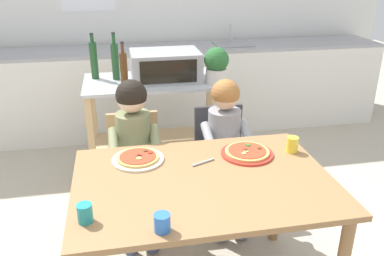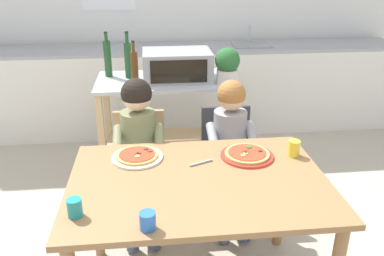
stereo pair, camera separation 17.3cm
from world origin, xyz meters
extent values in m
plane|color=#B7AD99|center=(0.00, 1.13, 0.00)|extent=(11.27, 11.27, 0.00)
cube|color=white|center=(0.00, 2.88, 1.35)|extent=(5.55, 0.12, 2.70)
cube|color=silver|center=(0.00, 2.47, 0.44)|extent=(4.99, 0.60, 0.88)
cube|color=#9E9EA3|center=(0.00, 2.47, 0.89)|extent=(4.99, 0.60, 0.03)
cube|color=gray|center=(0.87, 2.47, 0.91)|extent=(0.40, 0.33, 0.02)
cylinder|color=#B7BABF|center=(0.87, 2.59, 1.01)|extent=(0.02, 0.02, 0.20)
cube|color=#B7BABF|center=(-0.09, 1.43, 0.85)|extent=(1.12, 0.61, 0.02)
cube|color=tan|center=(-0.09, 1.43, 0.30)|extent=(1.03, 0.56, 0.02)
cube|color=tan|center=(-0.61, 1.16, 0.42)|extent=(0.05, 0.05, 0.84)
cube|color=tan|center=(0.43, 1.16, 0.42)|extent=(0.05, 0.05, 0.84)
cube|color=tan|center=(-0.61, 1.69, 0.42)|extent=(0.05, 0.05, 0.84)
cube|color=tan|center=(0.43, 1.69, 0.42)|extent=(0.05, 0.05, 0.84)
cube|color=#999BA0|center=(0.00, 1.41, 0.98)|extent=(0.54, 0.39, 0.23)
cube|color=black|center=(0.00, 1.22, 0.98)|extent=(0.43, 0.01, 0.18)
cylinder|color=black|center=(0.19, 1.21, 0.91)|extent=(0.02, 0.01, 0.02)
cylinder|color=#1E4723|center=(-0.56, 1.56, 1.01)|extent=(0.06, 0.06, 0.29)
cylinder|color=#1E4723|center=(-0.56, 1.56, 1.19)|extent=(0.03, 0.03, 0.06)
cylinder|color=black|center=(-0.56, 1.56, 1.23)|extent=(0.03, 0.03, 0.01)
cylinder|color=#1E4723|center=(-0.39, 1.50, 1.01)|extent=(0.06, 0.06, 0.29)
cylinder|color=#1E4723|center=(-0.39, 1.50, 1.19)|extent=(0.03, 0.03, 0.08)
cylinder|color=black|center=(-0.39, 1.50, 1.24)|extent=(0.03, 0.03, 0.01)
cylinder|color=#4C2D14|center=(-0.33, 1.23, 1.00)|extent=(0.06, 0.06, 0.27)
cylinder|color=#4C2D14|center=(-0.33, 1.23, 1.17)|extent=(0.02, 0.02, 0.07)
cylinder|color=black|center=(-0.33, 1.23, 1.21)|extent=(0.02, 0.02, 0.01)
cylinder|color=beige|center=(0.37, 1.24, 0.92)|extent=(0.16, 0.16, 0.12)
sphere|color=#28602D|center=(0.37, 1.24, 1.05)|extent=(0.19, 0.19, 0.19)
cube|color=olive|center=(0.00, 0.00, 0.74)|extent=(1.29, 0.90, 0.03)
cylinder|color=olive|center=(-0.58, 0.39, 0.36)|extent=(0.06, 0.06, 0.73)
cylinder|color=olive|center=(0.58, 0.39, 0.36)|extent=(0.06, 0.06, 0.73)
cube|color=tan|center=(-0.31, 0.67, 0.44)|extent=(0.36, 0.36, 0.04)
cube|color=tan|center=(-0.31, 0.83, 0.63)|extent=(0.34, 0.03, 0.38)
cylinder|color=tan|center=(-0.16, 0.52, 0.22)|extent=(0.03, 0.03, 0.42)
cylinder|color=tan|center=(-0.46, 0.52, 0.22)|extent=(0.03, 0.03, 0.42)
cylinder|color=tan|center=(-0.16, 0.82, 0.22)|extent=(0.03, 0.03, 0.42)
cylinder|color=tan|center=(-0.46, 0.82, 0.22)|extent=(0.03, 0.03, 0.42)
cube|color=#333338|center=(0.30, 0.69, 0.44)|extent=(0.36, 0.36, 0.04)
cube|color=#333338|center=(0.30, 0.85, 0.63)|extent=(0.34, 0.03, 0.38)
cylinder|color=#333338|center=(0.45, 0.54, 0.22)|extent=(0.03, 0.03, 0.42)
cylinder|color=#333338|center=(0.15, 0.54, 0.22)|extent=(0.03, 0.03, 0.42)
cylinder|color=#333338|center=(0.45, 0.84, 0.22)|extent=(0.03, 0.03, 0.42)
cylinder|color=#333338|center=(0.15, 0.84, 0.22)|extent=(0.03, 0.03, 0.42)
cube|color=#424C6B|center=(-0.24, 0.53, 0.48)|extent=(0.10, 0.30, 0.10)
cylinder|color=#424C6B|center=(-0.24, 0.40, 0.24)|extent=(0.08, 0.08, 0.44)
cube|color=#424C6B|center=(-0.38, 0.53, 0.48)|extent=(0.10, 0.30, 0.10)
cylinder|color=#424C6B|center=(-0.38, 0.40, 0.24)|extent=(0.08, 0.08, 0.44)
cylinder|color=#7A7F56|center=(-0.18, 0.57, 0.72)|extent=(0.06, 0.26, 0.15)
cylinder|color=#7A7F56|center=(-0.44, 0.57, 0.72)|extent=(0.06, 0.26, 0.15)
cylinder|color=#7A7F56|center=(-0.31, 0.67, 0.68)|extent=(0.22, 0.22, 0.39)
sphere|color=beige|center=(-0.31, 0.67, 0.98)|extent=(0.19, 0.19, 0.19)
sphere|color=black|center=(-0.31, 0.67, 0.99)|extent=(0.20, 0.20, 0.20)
cube|color=#424C6B|center=(0.37, 0.55, 0.48)|extent=(0.10, 0.30, 0.10)
cylinder|color=#424C6B|center=(0.37, 0.42, 0.24)|extent=(0.08, 0.08, 0.44)
cube|color=#424C6B|center=(0.23, 0.55, 0.48)|extent=(0.10, 0.30, 0.10)
cylinder|color=#424C6B|center=(0.23, 0.42, 0.24)|extent=(0.08, 0.08, 0.44)
cylinder|color=gray|center=(0.43, 0.59, 0.70)|extent=(0.06, 0.26, 0.15)
cylinder|color=gray|center=(0.17, 0.59, 0.70)|extent=(0.06, 0.26, 0.15)
cylinder|color=gray|center=(0.30, 0.69, 0.66)|extent=(0.22, 0.22, 0.36)
sphere|color=beige|center=(0.30, 0.69, 0.94)|extent=(0.18, 0.18, 0.18)
sphere|color=#9E6633|center=(0.30, 0.69, 0.96)|extent=(0.19, 0.19, 0.19)
cylinder|color=beige|center=(-0.31, 0.26, 0.76)|extent=(0.28, 0.28, 0.01)
cylinder|color=tan|center=(-0.31, 0.26, 0.77)|extent=(0.23, 0.23, 0.01)
cylinder|color=#B23D23|center=(-0.31, 0.26, 0.78)|extent=(0.20, 0.20, 0.00)
cylinder|color=maroon|center=(-0.30, 0.26, 0.79)|extent=(0.02, 0.02, 0.01)
cylinder|color=#DBC666|center=(-0.30, 0.22, 0.79)|extent=(0.03, 0.03, 0.01)
cylinder|color=maroon|center=(-0.24, 0.28, 0.79)|extent=(0.03, 0.03, 0.01)
cylinder|color=maroon|center=(-0.31, 0.25, 0.79)|extent=(0.02, 0.02, 0.01)
cylinder|color=#563319|center=(-0.26, 0.31, 0.79)|extent=(0.02, 0.02, 0.01)
cylinder|color=red|center=(0.30, 0.21, 0.76)|extent=(0.29, 0.29, 0.01)
cylinder|color=tan|center=(0.30, 0.21, 0.77)|extent=(0.25, 0.25, 0.01)
cylinder|color=#B23D23|center=(0.30, 0.21, 0.78)|extent=(0.21, 0.21, 0.00)
cylinder|color=maroon|center=(0.29, 0.21, 0.79)|extent=(0.04, 0.04, 0.01)
cylinder|color=#386628|center=(0.32, 0.27, 0.79)|extent=(0.03, 0.03, 0.01)
cylinder|color=#563319|center=(0.37, 0.22, 0.79)|extent=(0.02, 0.02, 0.01)
cylinder|color=#DBC666|center=(0.26, 0.17, 0.79)|extent=(0.03, 0.03, 0.01)
cylinder|color=#DBC666|center=(0.29, 0.20, 0.79)|extent=(0.03, 0.03, 0.01)
cylinder|color=blue|center=(-0.25, -0.38, 0.79)|extent=(0.07, 0.07, 0.08)
cylinder|color=teal|center=(-0.56, -0.25, 0.80)|extent=(0.06, 0.06, 0.08)
cylinder|color=yellow|center=(0.56, 0.20, 0.80)|extent=(0.07, 0.07, 0.09)
cylinder|color=#B7BABF|center=(0.03, 0.16, 0.76)|extent=(0.13, 0.07, 0.01)
camera|label=1|loc=(-0.39, -1.71, 1.77)|focal=37.65mm
camera|label=2|loc=(-0.22, -1.74, 1.77)|focal=37.65mm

